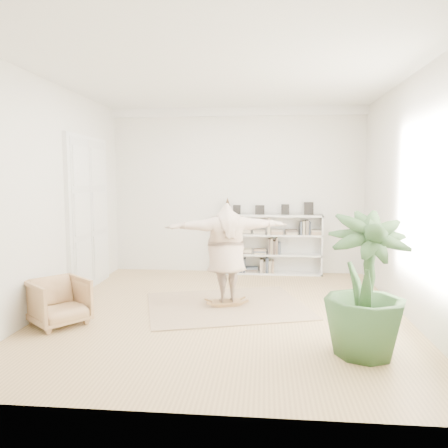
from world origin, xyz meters
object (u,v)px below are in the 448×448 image
object	(u,v)px
armchair	(59,302)
rocker_board	(226,302)
bookshelf	(271,245)
houseplant	(365,285)
person	(226,250)

from	to	relation	value
armchair	rocker_board	bearing A→B (deg)	-24.57
rocker_board	armchair	bearing A→B (deg)	-170.51
bookshelf	houseplant	distance (m)	4.47
houseplant	armchair	bearing A→B (deg)	170.33
armchair	person	xyz separation A→B (m)	(2.30, 1.13, 0.59)
armchair	person	size ratio (longest dim) A/B	0.37
armchair	person	world-z (taller)	person
person	bookshelf	bearing A→B (deg)	-123.12
bookshelf	armchair	xyz separation A→B (m)	(-3.04, -3.64, -0.30)
bookshelf	person	xyz separation A→B (m)	(-0.74, -2.51, 0.29)
rocker_board	houseplant	xyz separation A→B (m)	(1.79, -1.82, 0.78)
bookshelf	rocker_board	size ratio (longest dim) A/B	4.10
rocker_board	person	bearing A→B (deg)	-76.67
rocker_board	houseplant	world-z (taller)	houseplant
armchair	person	distance (m)	2.63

